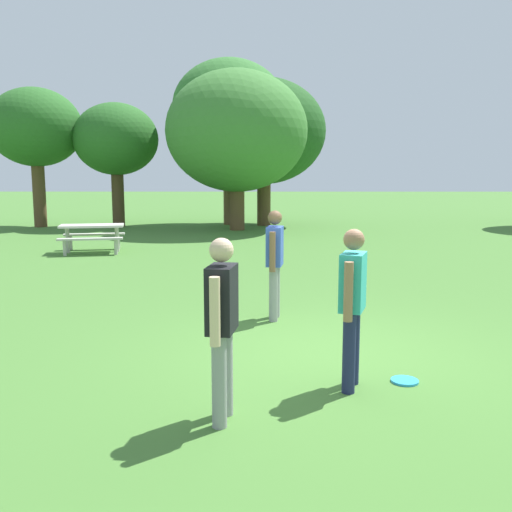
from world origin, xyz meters
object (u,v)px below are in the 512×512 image
Objects in this scene: tree_far_right at (229,109)px; tree_broad_center at (116,140)px; person_thrower at (222,318)px; person_bystander at (352,298)px; picnic_table_near at (92,232)px; frisbee at (405,381)px; person_catcher at (275,257)px; tree_slender_mid at (237,132)px; tree_back_left at (264,132)px; tree_tall_left at (36,128)px.

tree_broad_center is at bearing -169.15° from tree_far_right.
person_thrower is 19.26m from tree_broad_center.
person_thrower is at bearing -148.54° from person_bystander.
picnic_table_near is 8.24m from tree_broad_center.
frisbee is at bearing 26.67° from person_thrower.
tree_broad_center is at bearing 112.18° from person_catcher.
person_thrower is at bearing -98.97° from person_catcher.
frisbee is 0.05× the size of tree_slender_mid.
person_bystander is (1.26, 0.77, 0.00)m from person_thrower.
person_bystander is at bearing -83.65° from tree_slender_mid.
tree_back_left is (5.99, 0.52, 0.36)m from tree_broad_center.
picnic_table_near is at bearing 122.35° from frisbee.
tree_back_left is (0.52, 18.80, 2.92)m from person_thrower.
tree_back_left reaches higher than person_thrower.
tree_back_left is at bearing 4.93° from tree_broad_center.
frisbee is 19.15m from tree_broad_center.
tree_broad_center is 4.81m from tree_far_right.
person_catcher is (0.55, 3.51, 0.00)m from person_thrower.
tree_tall_left is at bearing 122.18° from person_catcher.
tree_tall_left is 8.20m from tree_slender_mid.
picnic_table_near is 0.39× the size of tree_broad_center.
person_bystander is 0.30× the size of tree_tall_left.
frisbee is 0.06× the size of tree_broad_center.
tree_far_right is (-2.78, 18.22, 4.80)m from frisbee.
person_bystander is at bearing -60.66° from picnic_table_near.
person_thrower is 1.48m from person_bystander.
person_thrower is 3.55m from person_catcher.
tree_broad_center is 6.02m from tree_back_left.
person_catcher is 17.51m from tree_tall_left.
picnic_table_near is 10.01m from tree_back_left.
person_catcher is at bearing 116.91° from frisbee.
tree_broad_center is 0.73× the size of tree_far_right.
tree_far_right reaches higher than tree_tall_left.
frisbee is at bearing -63.09° from person_catcher.
person_bystander is 1.12m from frisbee.
tree_broad_center is (3.16, 0.18, -0.45)m from tree_tall_left.
person_thrower is 1.00× the size of person_bystander.
person_catcher is at bearing -85.35° from tree_slender_mid.
person_thrower and person_catcher have the same top height.
person_bystander is at bearing -60.29° from tree_tall_left.
tree_far_right is at bearing 99.65° from tree_slender_mid.
tree_far_right reaches higher than person_thrower.
tree_slender_mid is at bearing 96.35° from person_bystander.
tree_slender_mid is (3.78, 6.19, 3.17)m from picnic_table_near.
person_thrower is 5.67× the size of frisbee.
picnic_table_near is at bearing -81.32° from tree_broad_center.
person_thrower reaches higher than picnic_table_near.
person_thrower is at bearing -153.33° from frisbee.
tree_broad_center is at bearing 112.90° from frisbee.
tree_far_right reaches higher than person_bystander.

